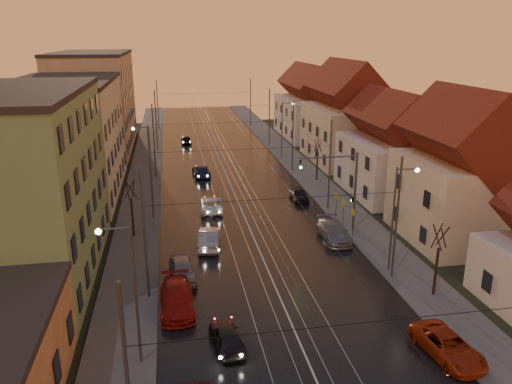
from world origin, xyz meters
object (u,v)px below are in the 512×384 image
street_lamp_1 (398,209)px  traffic_light_mast (345,182)px  street_lamp_3 (284,124)px  driving_car_3 (201,171)px  driving_car_4 (186,140)px  parked_right_0 (448,346)px  driving_car_1 (209,238)px  parked_right_1 (334,231)px  street_lamp_2 (147,155)px  driving_car_2 (211,205)px  parked_right_2 (299,194)px  parked_left_2 (177,298)px  street_lamp_0 (129,282)px  parked_left_3 (182,270)px  driving_car_0 (227,337)px

street_lamp_1 → traffic_light_mast: street_lamp_1 is taller
street_lamp_3 → driving_car_3: bearing=-148.3°
driving_car_4 → parked_right_0: 59.80m
driving_car_1 → parked_right_1: (10.68, -0.25, -0.03)m
street_lamp_2 → parked_right_1: (15.84, -13.53, -4.14)m
traffic_light_mast → driving_car_2: bearing=145.4°
driving_car_4 → driving_car_3: bearing=91.7°
street_lamp_2 → driving_car_2: street_lamp_2 is taller
street_lamp_1 → parked_right_1: street_lamp_1 is taller
traffic_light_mast → parked_right_1: traffic_light_mast is taller
traffic_light_mast → street_lamp_2: bearing=144.9°
traffic_light_mast → driving_car_3: bearing=118.4°
traffic_light_mast → driving_car_3: traffic_light_mast is taller
parked_right_0 → parked_right_2: 27.58m
driving_car_3 → parked_left_2: size_ratio=0.91×
street_lamp_3 → parked_right_0: bearing=-91.9°
street_lamp_0 → driving_car_2: size_ratio=1.73×
parked_left_2 → parked_right_0: (14.38, -7.51, -0.11)m
street_lamp_0 → parked_right_1: size_ratio=1.56×
street_lamp_1 → driving_car_3: size_ratio=1.67×
driving_car_2 → parked_left_2: bearing=81.7°
driving_car_1 → street_lamp_2: bearing=-62.2°
street_lamp_2 → parked_left_3: 19.24m
driving_car_3 → parked_right_0: driving_car_3 is taller
parked_left_3 → parked_right_2: size_ratio=1.09×
street_lamp_2 → driving_car_2: 8.69m
parked_right_0 → parked_right_1: parked_right_1 is taller
parked_left_2 → parked_right_0: parked_left_2 is taller
street_lamp_2 → parked_right_2: street_lamp_2 is taller
driving_car_4 → parked_right_0: driving_car_4 is taller
street_lamp_3 → driving_car_1: 32.32m
street_lamp_2 → driving_car_1: 14.83m
street_lamp_2 → street_lamp_3: 24.24m
driving_car_3 → street_lamp_1: bearing=109.9°
street_lamp_0 → driving_car_4: street_lamp_0 is taller
driving_car_4 → parked_right_1: size_ratio=0.76×
driving_car_2 → street_lamp_2: bearing=-32.4°
street_lamp_1 → driving_car_1: (-13.05, 6.72, -4.11)m
street_lamp_0 → parked_left_2: 7.09m
street_lamp_0 → parked_right_1: bearing=42.4°
parked_right_2 → driving_car_0: bearing=-112.2°
driving_car_0 → street_lamp_0: bearing=0.8°
street_lamp_0 → driving_car_4: bearing=85.0°
street_lamp_1 → traffic_light_mast: (-1.11, 8.00, -0.29)m
parked_right_1 → parked_right_2: 10.87m
street_lamp_1 → driving_car_3: 31.27m
driving_car_0 → driving_car_1: driving_car_1 is taller
driving_car_3 → parked_left_2: bearing=80.0°
parked_right_2 → parked_right_0: bearing=-86.6°
driving_car_3 → street_lamp_0: bearing=77.4°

